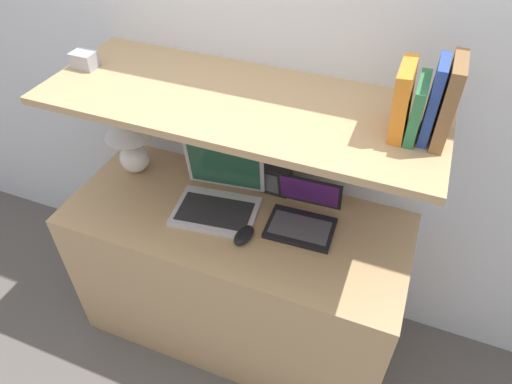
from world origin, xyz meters
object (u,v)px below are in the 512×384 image
object	(u,v)px
book_blue	(434,101)
shelf_gadget	(85,60)
laptop_small	(303,216)
computer_mouse	(244,235)
book_orange	(403,100)
laptop_large	(219,197)
book_brown	(449,102)
book_green	(417,108)
router_box	(277,179)
table_lamp	(129,134)

from	to	relation	value
book_blue	shelf_gadget	size ratio (longest dim) A/B	2.74
shelf_gadget	laptop_small	bearing A→B (deg)	0.06
computer_mouse	laptop_small	bearing A→B (deg)	41.03
book_blue	book_orange	bearing A→B (deg)	180.00
laptop_small	computer_mouse	bearing A→B (deg)	-138.97
laptop_large	shelf_gadget	bearing A→B (deg)	176.88
book_brown	book_green	world-z (taller)	book_brown
book_brown	router_box	bearing A→B (deg)	164.71
table_lamp	book_blue	xyz separation A→B (m)	(1.17, -0.05, 0.45)
computer_mouse	shelf_gadget	xyz separation A→B (m)	(-0.72, 0.16, 0.53)
table_lamp	book_brown	bearing A→B (deg)	-2.49
book_orange	book_green	bearing A→B (deg)	0.00
laptop_small	shelf_gadget	size ratio (longest dim) A/B	3.06
book_brown	book_blue	xyz separation A→B (m)	(-0.04, 0.00, -0.00)
laptop_small	book_blue	xyz separation A→B (m)	(0.35, -0.00, 0.60)
book_green	book_brown	bearing A→B (deg)	0.00
book_blue	book_orange	size ratio (longest dim) A/B	1.13
table_lamp	laptop_small	distance (m)	0.84
book_brown	laptop_small	bearing A→B (deg)	179.86
laptop_small	book_brown	world-z (taller)	book_brown
book_brown	book_blue	bearing A→B (deg)	180.00
book_blue	laptop_small	bearing A→B (deg)	179.85
laptop_small	computer_mouse	distance (m)	0.25
book_orange	shelf_gadget	size ratio (longest dim) A/B	2.43
laptop_small	router_box	size ratio (longest dim) A/B	2.14
table_lamp	book_green	world-z (taller)	book_green
computer_mouse	shelf_gadget	bearing A→B (deg)	167.14
router_box	book_blue	world-z (taller)	book_blue
router_box	book_brown	bearing A→B (deg)	-15.29
laptop_large	book_orange	bearing A→B (deg)	2.72
laptop_large	laptop_small	world-z (taller)	laptop_large
book_blue	book_green	distance (m)	0.05
table_lamp	book_blue	bearing A→B (deg)	-2.58
computer_mouse	book_blue	distance (m)	0.84
book_orange	book_blue	bearing A→B (deg)	0.00
router_box	book_orange	xyz separation A→B (m)	(0.44, -0.15, 0.56)
book_blue	shelf_gadget	xyz separation A→B (m)	(-1.26, 0.00, -0.09)
book_blue	book_orange	xyz separation A→B (m)	(-0.09, 0.00, -0.02)
computer_mouse	laptop_large	bearing A→B (deg)	141.67
laptop_small	shelf_gadget	world-z (taller)	shelf_gadget
computer_mouse	router_box	size ratio (longest dim) A/B	0.94
laptop_large	book_brown	bearing A→B (deg)	2.27
laptop_large	shelf_gadget	xyz separation A→B (m)	(-0.55, 0.03, 0.50)
computer_mouse	book_brown	bearing A→B (deg)	15.67
router_box	book_orange	bearing A→B (deg)	-19.39
laptop_large	router_box	bearing A→B (deg)	43.96
laptop_large	book_orange	size ratio (longest dim) A/B	1.70
router_box	book_brown	world-z (taller)	book_brown
book_orange	computer_mouse	bearing A→B (deg)	-160.33
book_blue	book_green	xyz separation A→B (m)	(-0.04, 0.00, -0.03)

